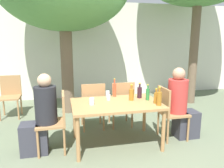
{
  "coord_description": "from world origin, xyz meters",
  "views": [
    {
      "loc": [
        -0.83,
        -3.31,
        1.74
      ],
      "look_at": [
        0.0,
        0.3,
        0.97
      ],
      "focal_mm": 35.0,
      "sensor_mm": 36.0,
      "label": 1
    }
  ],
  "objects": [
    {
      "name": "dining_table_front",
      "position": [
        0.0,
        0.0,
        0.65
      ],
      "size": [
        1.43,
        0.93,
        0.72
      ],
      "color": "#B27F4C",
      "rests_on": "ground_plane"
    },
    {
      "name": "patio_chair_1",
      "position": [
        0.95,
        0.0,
        0.53
      ],
      "size": [
        0.44,
        0.44,
        0.93
      ],
      "rotation": [
        0.0,
        0.0,
        1.57
      ],
      "color": "#A87A4C",
      "rests_on": "ground_plane"
    },
    {
      "name": "ground_plane",
      "position": [
        0.0,
        0.0,
        0.0
      ],
      "size": [
        30.0,
        30.0,
        0.0
      ],
      "primitive_type": "plane",
      "color": "#667056"
    },
    {
      "name": "drinking_glass_3",
      "position": [
        -0.38,
        0.11,
        0.76
      ],
      "size": [
        0.07,
        0.07,
        0.08
      ],
      "color": "silver",
      "rests_on": "dining_table_front"
    },
    {
      "name": "person_seated_1",
      "position": [
        1.18,
        -0.0,
        0.57
      ],
      "size": [
        0.57,
        0.34,
        1.27
      ],
      "rotation": [
        0.0,
        0.0,
        1.57
      ],
      "color": "#383842",
      "rests_on": "ground_plane"
    },
    {
      "name": "patio_chair_4",
      "position": [
        -2.0,
        1.86,
        0.53
      ],
      "size": [
        0.44,
        0.44,
        0.93
      ],
      "color": "#A87A4C",
      "rests_on": "ground_plane"
    },
    {
      "name": "person_seated_0",
      "position": [
        -1.19,
        -0.0,
        0.55
      ],
      "size": [
        0.56,
        0.33,
        1.24
      ],
      "rotation": [
        0.0,
        0.0,
        -1.57
      ],
      "color": "#383842",
      "rests_on": "ground_plane"
    },
    {
      "name": "amber_bottle_4",
      "position": [
        0.29,
        0.09,
        0.83
      ],
      "size": [
        0.08,
        0.08,
        0.27
      ],
      "color": "#9E661E",
      "rests_on": "dining_table_front"
    },
    {
      "name": "drinking_glass_0",
      "position": [
        -0.09,
        0.18,
        0.77
      ],
      "size": [
        0.07,
        0.07,
        0.1
      ],
      "color": "silver",
      "rests_on": "dining_table_front"
    },
    {
      "name": "drinking_glass_2",
      "position": [
        -0.4,
        -0.01,
        0.77
      ],
      "size": [
        0.08,
        0.08,
        0.1
      ],
      "color": "white",
      "rests_on": "dining_table_front"
    },
    {
      "name": "green_bottle_0",
      "position": [
        0.55,
        0.03,
        0.83
      ],
      "size": [
        0.06,
        0.06,
        0.27
      ],
      "color": "#287A38",
      "rests_on": "dining_table_front"
    },
    {
      "name": "drinking_glass_1",
      "position": [
        -0.06,
        0.37,
        0.78
      ],
      "size": [
        0.07,
        0.07,
        0.12
      ],
      "color": "silver",
      "rests_on": "dining_table_front"
    },
    {
      "name": "amber_bottle_3",
      "position": [
        0.61,
        -0.29,
        0.84
      ],
      "size": [
        0.08,
        0.08,
        0.3
      ],
      "color": "#9E661E",
      "rests_on": "dining_table_front"
    },
    {
      "name": "soda_bottle_2",
      "position": [
        0.07,
        0.39,
        0.85
      ],
      "size": [
        0.06,
        0.06,
        0.33
      ],
      "color": "#DB4C2D",
      "rests_on": "dining_table_front"
    },
    {
      "name": "cafe_building_wall",
      "position": [
        0.0,
        3.25,
        1.4
      ],
      "size": [
        10.0,
        0.08,
        2.8
      ],
      "color": "silver",
      "rests_on": "ground_plane"
    },
    {
      "name": "patio_chair_0",
      "position": [
        -0.95,
        0.0,
        0.53
      ],
      "size": [
        0.44,
        0.44,
        0.93
      ],
      "rotation": [
        0.0,
        0.0,
        -1.57
      ],
      "color": "#A87A4C",
      "rests_on": "ground_plane"
    },
    {
      "name": "wine_bottle_1",
      "position": [
        0.47,
        0.19,
        0.83
      ],
      "size": [
        0.08,
        0.08,
        0.27
      ],
      "color": "#331923",
      "rests_on": "dining_table_front"
    },
    {
      "name": "patio_chair_2",
      "position": [
        -0.29,
        0.7,
        0.53
      ],
      "size": [
        0.44,
        0.44,
        0.93
      ],
      "rotation": [
        0.0,
        0.0,
        3.14
      ],
      "color": "#A87A4C",
      "rests_on": "ground_plane"
    },
    {
      "name": "amber_bottle_5",
      "position": [
        0.62,
        -0.17,
        0.82
      ],
      "size": [
        0.07,
        0.07,
        0.24
      ],
      "color": "#9E661E",
      "rests_on": "dining_table_front"
    },
    {
      "name": "patio_chair_3",
      "position": [
        0.29,
        0.7,
        0.53
      ],
      "size": [
        0.44,
        0.44,
        0.93
      ],
      "rotation": [
        0.0,
        0.0,
        3.14
      ],
      "color": "#A87A4C",
      "rests_on": "ground_plane"
    }
  ]
}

